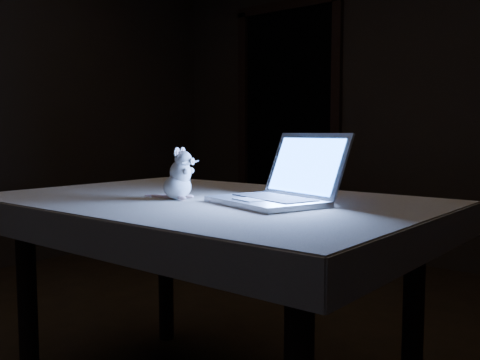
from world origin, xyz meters
The scene contains 6 objects.
back_wall centered at (0.00, 2.50, 1.30)m, with size 4.50×0.04×2.60m, color black.
doorway centered at (-1.10, 2.50, 1.06)m, with size 1.06×0.36×2.13m, color black, non-canonical shape.
table centered at (0.30, -0.06, 0.38)m, with size 1.42×0.91×0.76m, color black, non-canonical shape.
tablecloth centered at (0.34, -0.07, 0.71)m, with size 1.53×1.02×0.11m, color beige, non-canonical shape.
laptop centered at (0.55, -0.07, 0.89)m, with size 0.36×0.31×0.24m, color silver, non-canonical shape.
plush_mouse centered at (0.24, -0.16, 0.86)m, with size 0.13×0.13×0.18m, color silver, non-canonical shape.
Camera 1 is at (1.56, -1.44, 1.00)m, focal length 40.00 mm.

